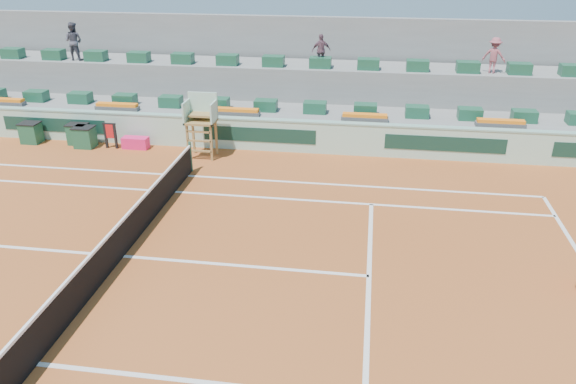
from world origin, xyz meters
The scene contains 19 objects.
ground centered at (0.00, 0.00, 0.00)m, with size 90.00×90.00×0.00m, color #9B491E.
seating_tier_lower centered at (0.00, 10.70, 0.60)m, with size 36.00×4.00×1.20m, color gray.
seating_tier_upper centered at (0.00, 12.30, 1.30)m, with size 36.00×2.40×2.60m, color gray.
stadium_back_wall centered at (0.00, 13.90, 2.20)m, with size 36.00×0.40×4.40m, color gray.
player_bag centered at (-2.90, 7.91, 0.23)m, with size 1.02×0.45×0.45m, color #FA206A.
spectator_left centered at (-6.96, 11.71, 3.42)m, with size 0.80×0.62×1.64m, color #454550.
spectator_mid centered at (4.01, 11.85, 3.28)m, with size 0.80×0.33×1.36m, color #6E4959.
spectator_right centered at (10.96, 11.74, 3.31)m, with size 0.91×0.52×1.41m, color #994C55.
court_lines centered at (0.00, 0.00, 0.01)m, with size 23.89×11.09×0.01m.
tennis_net centered at (0.00, 0.00, 0.53)m, with size 0.10×11.97×1.10m.
advertising_hoarding centered at (0.02, 8.50, 0.63)m, with size 36.00×0.34×1.26m.
umpire_chair centered at (0.00, 7.50, 1.54)m, with size 1.10×0.90×2.40m.
seat_row_lower centered at (0.00, 9.80, 1.42)m, with size 32.90×0.60×0.44m.
seat_row_upper centered at (0.00, 11.70, 2.82)m, with size 32.90×0.60×0.44m.
flower_planters centered at (-1.50, 9.00, 1.33)m, with size 26.80×0.36×0.28m.
drink_cooler_a centered at (-4.92, 7.74, 0.42)m, with size 0.78×0.68×0.84m.
drink_cooler_b centered at (-5.35, 8.08, 0.42)m, with size 0.79×0.69×0.84m.
drink_cooler_c centered at (-7.32, 7.92, 0.42)m, with size 0.76×0.66×0.84m.
towel_rack centered at (-3.84, 7.77, 0.60)m, with size 0.53×0.09×1.03m.
Camera 1 is at (6.15, -11.90, 7.66)m, focal length 35.00 mm.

